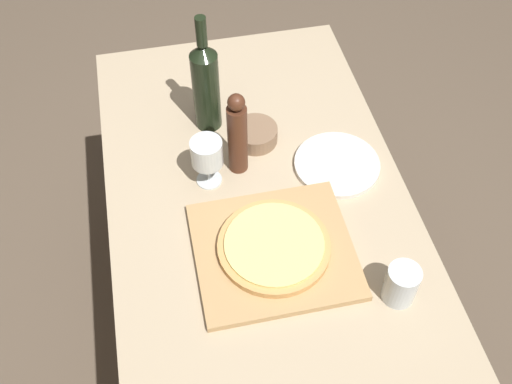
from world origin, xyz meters
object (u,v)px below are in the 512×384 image
(pizza, at_px, (276,245))
(small_bowl, at_px, (255,134))
(wine_bottle, at_px, (206,85))
(pepper_mill, at_px, (237,135))
(wine_glass, at_px, (207,154))

(pizza, height_order, small_bowl, small_bowl)
(wine_bottle, relative_size, small_bowl, 2.91)
(wine_bottle, relative_size, pepper_mill, 1.39)
(pepper_mill, xyz_separation_m, wine_glass, (-0.08, -0.03, -0.02))
(pizza, height_order, pepper_mill, pepper_mill)
(small_bowl, bearing_deg, pepper_mill, -126.97)
(pizza, distance_m, pepper_mill, 0.29)
(pepper_mill, relative_size, wine_glass, 1.78)
(pepper_mill, xyz_separation_m, small_bowl, (0.06, 0.08, -0.10))
(wine_glass, height_order, small_bowl, wine_glass)
(wine_bottle, height_order, pepper_mill, wine_bottle)
(pepper_mill, bearing_deg, wine_glass, -159.94)
(pizza, bearing_deg, pepper_mill, 97.07)
(wine_glass, bearing_deg, pizza, -64.91)
(pizza, distance_m, small_bowl, 0.36)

